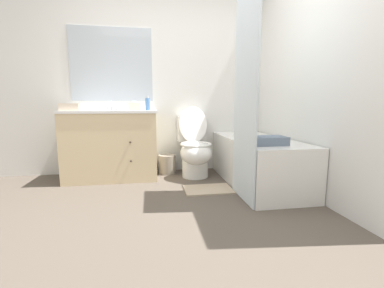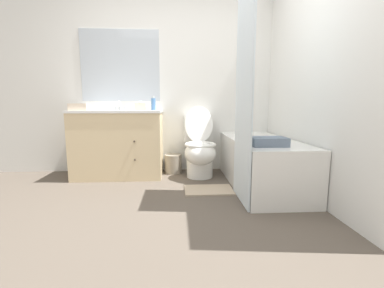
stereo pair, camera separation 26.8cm
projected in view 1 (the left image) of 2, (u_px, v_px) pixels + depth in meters
name	position (u px, v px, depth m)	size (l,w,h in m)	color
ground_plane	(187.00, 224.00, 1.98)	(14.00, 14.00, 0.00)	brown
wall_back	(168.00, 80.00, 3.48)	(8.00, 0.06, 2.50)	silver
wall_right	(294.00, 74.00, 2.84)	(0.05, 2.71, 2.50)	silver
vanity_cabinet	(112.00, 144.00, 3.19)	(1.11, 0.60, 0.85)	beige
sink_faucet	(112.00, 107.00, 3.30)	(0.14, 0.12, 0.12)	silver
toilet	(195.00, 150.00, 3.29)	(0.39, 0.69, 0.90)	white
bathtub	(257.00, 161.00, 3.00)	(0.66, 1.55, 0.53)	white
shower_curtain	(245.00, 99.00, 2.37)	(0.01, 0.57, 1.93)	silver
wastebasket	(167.00, 164.00, 3.45)	(0.23, 0.23, 0.25)	gray
tissue_box	(135.00, 107.00, 3.20)	(0.14, 0.12, 0.11)	beige
soap_dispenser	(148.00, 104.00, 3.17)	(0.06, 0.06, 0.18)	#4C7AB2
hand_towel_folded	(71.00, 107.00, 2.90)	(0.21, 0.16, 0.08)	beige
bath_towel_folded	(268.00, 141.00, 2.47)	(0.33, 0.23, 0.08)	slate
bath_mat	(208.00, 189.00, 2.78)	(0.51, 0.34, 0.02)	tan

